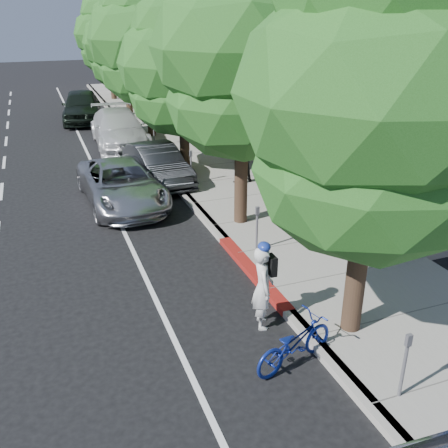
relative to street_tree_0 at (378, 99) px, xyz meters
name	(u,v)px	position (x,y,z in m)	size (l,w,h in m)	color
ground	(269,294)	(-0.90, 2.00, -4.84)	(120.00, 120.00, 0.00)	black
sidewalk	(234,180)	(1.40, 10.00, -4.76)	(4.60, 56.00, 0.15)	gray
curb	(178,187)	(-0.90, 10.00, -4.76)	(0.30, 56.00, 0.15)	#9E998E
curb_red_segment	(253,272)	(-0.90, 3.00, -4.76)	(0.32, 4.00, 0.15)	maroon
storefront_building	(288,58)	(8.70, 20.00, -1.34)	(10.00, 36.00, 7.00)	tan
street_tree_0	(378,99)	(0.00, 0.00, 0.00)	(5.05, 5.05, 7.91)	black
street_tree_1	(243,50)	(0.00, 6.00, 0.35)	(5.10, 5.10, 8.39)	black
street_tree_2	(182,65)	(0.00, 12.00, -0.62)	(4.98, 4.98, 7.07)	black
street_tree_3	(147,40)	(0.00, 18.00, -0.04)	(5.71, 5.71, 8.05)	black
street_tree_4	(125,44)	(0.00, 24.00, -0.61)	(4.99, 4.99, 7.09)	black
street_tree_5	(109,35)	(0.00, 30.00, -0.38)	(4.79, 4.79, 7.34)	black
cyclist	(263,287)	(-1.60, 0.92, -3.91)	(0.67, 0.44, 1.85)	silver
bicycle	(295,343)	(-1.57, -0.47, -4.35)	(0.65, 1.87, 0.98)	navy
silver_suv	(122,184)	(-3.10, 9.14, -4.11)	(2.40, 5.21, 1.45)	#B6B6BB
dark_sedan	(157,164)	(-1.40, 11.00, -4.11)	(1.53, 4.39, 1.45)	black
white_pickup	(119,129)	(-1.83, 17.00, -3.99)	(2.38, 5.84, 1.70)	silver
dark_suv_far	(82,106)	(-2.89, 23.50, -3.93)	(2.14, 5.31, 1.81)	black
pedestrian	(240,157)	(1.42, 9.48, -3.71)	(0.95, 0.74, 1.96)	black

